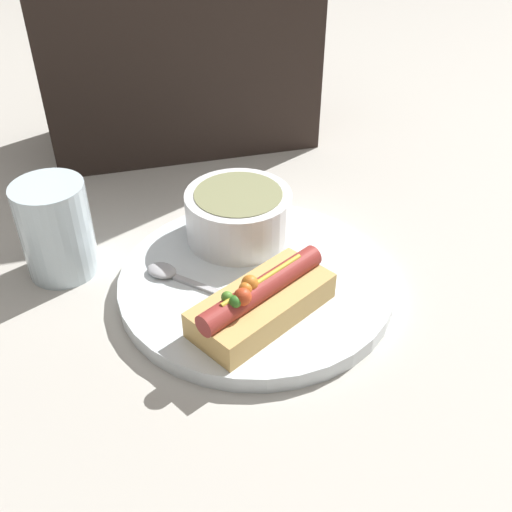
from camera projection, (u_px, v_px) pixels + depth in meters
The scene contains 6 objects.
ground_plane at pixel (256, 288), 0.66m from camera, with size 4.00×4.00×0.00m, color #BCB7AD.
dinner_plate at pixel (256, 282), 0.66m from camera, with size 0.30×0.30×0.02m.
hot_dog at pixel (261, 301), 0.59m from camera, with size 0.16×0.13×0.06m.
soup_bowl at pixel (236, 213), 0.69m from camera, with size 0.12×0.12×0.06m.
spoon at pixel (178, 277), 0.64m from camera, with size 0.12×0.12×0.01m.
drinking_glass at pixel (56, 229), 0.66m from camera, with size 0.08×0.08×0.11m.
Camera 1 is at (-0.13, -0.49, 0.43)m, focal length 42.00 mm.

